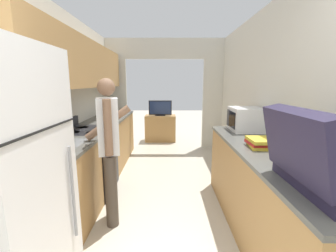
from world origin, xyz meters
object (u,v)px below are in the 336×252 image
(range_oven, at_px, (91,160))
(microwave, at_px, (247,119))
(person, at_px, (110,149))
(book_stack, at_px, (261,143))
(television, at_px, (161,108))
(tv_cabinet, at_px, (161,128))
(suitcase, at_px, (322,163))

(range_oven, xyz_separation_m, microwave, (2.14, -0.06, 0.60))
(person, height_order, book_stack, person)
(person, xyz_separation_m, book_stack, (1.52, -0.15, 0.11))
(television, bearing_deg, person, -96.83)
(person, relative_size, tv_cabinet, 1.98)
(suitcase, xyz_separation_m, television, (-1.09, 4.55, -0.19))
(book_stack, bearing_deg, range_oven, 156.74)
(book_stack, distance_m, television, 3.83)
(range_oven, height_order, television, television)
(person, bearing_deg, book_stack, -109.76)
(range_oven, relative_size, microwave, 2.34)
(range_oven, distance_m, book_stack, 2.23)
(tv_cabinet, bearing_deg, suitcase, -76.68)
(book_stack, bearing_deg, tv_cabinet, 106.59)
(tv_cabinet, distance_m, television, 0.54)
(suitcase, relative_size, book_stack, 2.21)
(suitcase, relative_size, microwave, 1.48)
(microwave, bearing_deg, suitcase, -95.09)
(suitcase, xyz_separation_m, microwave, (0.15, 1.70, -0.01))
(range_oven, xyz_separation_m, suitcase, (1.99, -1.75, 0.61))
(person, xyz_separation_m, television, (0.42, 3.51, 0.04))
(book_stack, relative_size, tv_cabinet, 0.37)
(book_stack, bearing_deg, person, 174.23)
(microwave, relative_size, television, 0.75)
(microwave, xyz_separation_m, book_stack, (-0.14, -0.80, -0.11))
(microwave, distance_m, television, 3.12)
(person, bearing_deg, tv_cabinet, -20.74)
(tv_cabinet, bearing_deg, television, -90.00)
(range_oven, height_order, tv_cabinet, range_oven)
(television, bearing_deg, range_oven, -107.77)
(person, bearing_deg, range_oven, 20.09)
(microwave, bearing_deg, person, -158.63)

